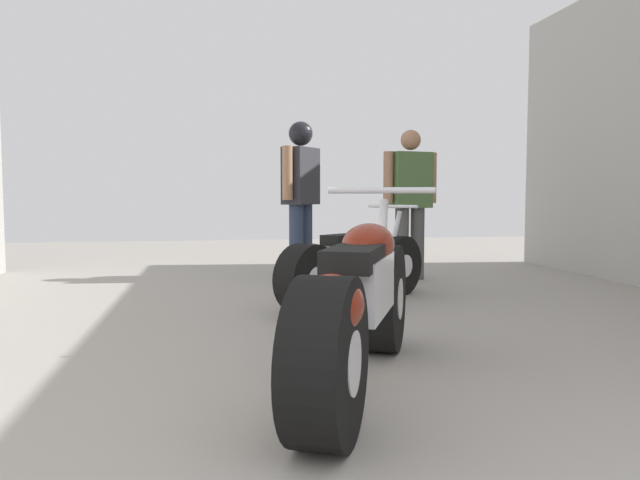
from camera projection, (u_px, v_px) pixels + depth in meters
The scene contains 5 objects.
ground_plane at pixel (355, 339), 3.93m from camera, with size 17.41×17.41×0.00m, color gray.
motorcycle_maroon_cruiser at pixel (359, 306), 2.88m from camera, with size 1.04×1.95×0.95m.
motorcycle_black_naked at pixel (353, 264), 5.18m from camera, with size 1.49×1.28×0.82m.
mechanic_in_blue at pixel (410, 195), 6.61m from camera, with size 0.64×0.32×1.59m.
mechanic_with_helmet at pixel (301, 185), 6.75m from camera, with size 0.50×0.59×1.70m.
Camera 1 is at (-0.88, -0.15, 0.92)m, focal length 34.89 mm.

